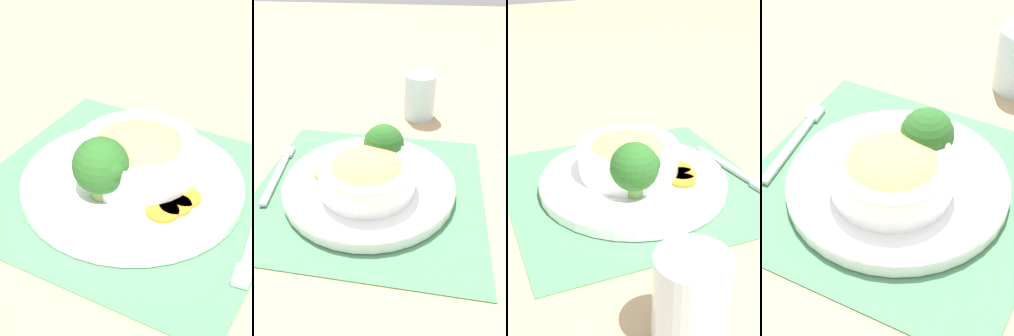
# 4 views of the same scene
# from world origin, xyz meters

# --- Properties ---
(ground_plane) EXTENTS (4.00, 4.00, 0.00)m
(ground_plane) POSITION_xyz_m (0.00, 0.00, 0.00)
(ground_plane) COLOR tan
(placemat) EXTENTS (0.42, 0.40, 0.00)m
(placemat) POSITION_xyz_m (0.00, 0.00, 0.00)
(placemat) COLOR #4C8C59
(placemat) RESTS_ON ground_plane
(plate) EXTENTS (0.30, 0.30, 0.02)m
(plate) POSITION_xyz_m (0.00, 0.00, 0.02)
(plate) COLOR white
(plate) RESTS_ON placemat
(bowl) EXTENTS (0.16, 0.16, 0.06)m
(bowl) POSITION_xyz_m (-0.00, -0.02, 0.05)
(bowl) COLOR white
(bowl) RESTS_ON plate
(broccoli_floret) EXTENTS (0.07, 0.07, 0.08)m
(broccoli_floret) POSITION_xyz_m (0.02, 0.05, 0.07)
(broccoli_floret) COLOR #759E51
(broccoli_floret) RESTS_ON plate
(carrot_slice_near) EXTENTS (0.04, 0.04, 0.01)m
(carrot_slice_near) POSITION_xyz_m (-0.07, 0.05, 0.02)
(carrot_slice_near) COLOR orange
(carrot_slice_near) RESTS_ON plate
(carrot_slice_middle) EXTENTS (0.04, 0.04, 0.01)m
(carrot_slice_middle) POSITION_xyz_m (-0.08, 0.03, 0.02)
(carrot_slice_middle) COLOR orange
(carrot_slice_middle) RESTS_ON plate
(carrot_slice_far) EXTENTS (0.04, 0.04, 0.01)m
(carrot_slice_far) POSITION_xyz_m (-0.08, 0.01, 0.02)
(carrot_slice_far) COLOR orange
(carrot_slice_far) RESTS_ON plate
(water_glass) EXTENTS (0.08, 0.08, 0.11)m
(water_glass) POSITION_xyz_m (0.08, 0.31, 0.05)
(water_glass) COLOR silver
(water_glass) RESTS_ON ground_plane
(fork) EXTENTS (0.03, 0.18, 0.01)m
(fork) POSITION_xyz_m (-0.18, 0.04, 0.01)
(fork) COLOR #B7B7BC
(fork) RESTS_ON placemat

